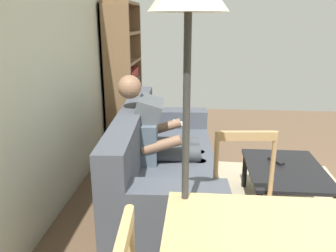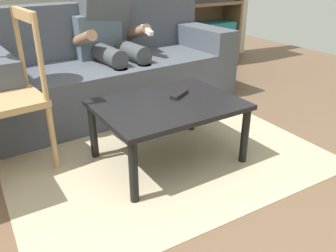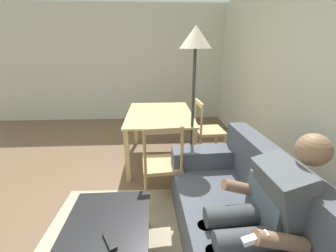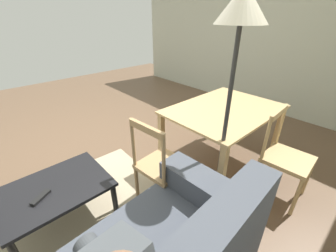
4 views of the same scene
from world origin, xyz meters
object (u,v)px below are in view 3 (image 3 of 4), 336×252
dining_table (160,120)px  dining_chair_facing_couch (162,164)px  coffee_table (106,234)px  dining_chair_near_wall (208,130)px  tv_remote (110,241)px  floor_lamp (195,54)px  couch (253,240)px  person_lounging (264,212)px

dining_table → dining_chair_facing_couch: dining_chair_facing_couch is taller
coffee_table → dining_chair_facing_couch: dining_chair_facing_couch is taller
dining_table → dining_chair_near_wall: (0.00, 0.75, -0.19)m
coffee_table → tv_remote: (0.12, 0.06, 0.06)m
dining_chair_near_wall → dining_table: bearing=-90.1°
dining_table → floor_lamp: size_ratio=0.69×
floor_lamp → tv_remote: bearing=-30.4°
dining_table → floor_lamp: bearing=33.3°
couch → dining_chair_near_wall: (-1.92, 0.09, 0.14)m
couch → person_lounging: bearing=43.9°
tv_remote → dining_table: dining_table is taller
dining_chair_facing_couch → person_lounging: bearing=35.4°
person_lounging → dining_chair_near_wall: bearing=178.0°
coffee_table → person_lounging: bearing=83.6°
dining_chair_facing_couch → floor_lamp: (-0.39, 0.39, 1.16)m
person_lounging → dining_chair_facing_couch: 1.18m
couch → tv_remote: 1.05m
coffee_table → dining_chair_facing_couch: bearing=151.4°
couch → floor_lamp: size_ratio=1.14×
person_lounging → dining_table: 2.06m
dining_chair_near_wall → dining_chair_facing_couch: 1.24m
floor_lamp → dining_chair_near_wall: bearing=149.3°
dining_table → dining_chair_near_wall: 0.77m
couch → tv_remote: couch is taller
dining_table → dining_chair_near_wall: size_ratio=1.40×
dining_chair_near_wall → floor_lamp: (0.60, -0.36, 1.15)m
dining_chair_near_wall → floor_lamp: size_ratio=0.49×
tv_remote → dining_chair_facing_couch: dining_chair_facing_couch is taller
coffee_table → dining_chair_near_wall: bearing=146.6°
coffee_table → dining_chair_near_wall: 2.18m
dining_chair_near_wall → dining_chair_facing_couch: (0.99, -0.75, -0.01)m
couch → dining_chair_facing_couch: (-0.93, -0.65, 0.13)m
tv_remote → dining_table: bearing=48.7°
person_lounging → dining_table: (-1.95, -0.68, 0.04)m
coffee_table → floor_lamp: size_ratio=0.46×
couch → person_lounging: size_ratio=1.85×
floor_lamp → coffee_table: bearing=-34.7°
couch → floor_lamp: floor_lamp is taller
dining_chair_facing_couch → tv_remote: bearing=-22.5°
dining_chair_facing_couch → dining_table: bearing=-179.8°
tv_remote → dining_chair_near_wall: (-1.94, 1.14, 0.05)m
coffee_table → dining_table: (-1.82, 0.45, 0.30)m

